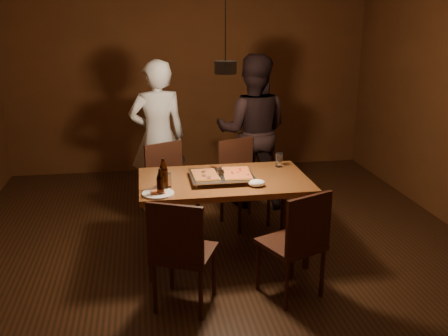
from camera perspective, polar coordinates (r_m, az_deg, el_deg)
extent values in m
plane|color=#3A1D0F|center=(4.56, 0.14, -11.01)|extent=(6.00, 6.00, 0.00)
plane|color=#5B2F14|center=(7.03, -4.00, 11.02)|extent=(5.00, 0.00, 5.00)
plane|color=#5B2F14|center=(1.40, 22.19, -17.13)|extent=(5.00, 0.00, 5.00)
cube|color=brown|center=(4.45, 0.00, -1.54)|extent=(1.50, 0.90, 0.05)
cylinder|color=#38190F|center=(4.20, -8.31, -8.47)|extent=(0.06, 0.06, 0.70)
cylinder|color=#38190F|center=(4.41, 9.49, -7.20)|extent=(0.06, 0.06, 0.70)
cylinder|color=#38190F|center=(4.88, -8.54, -4.73)|extent=(0.06, 0.06, 0.70)
cylinder|color=#38190F|center=(5.06, 6.82, -3.81)|extent=(0.06, 0.06, 0.70)
cube|color=#38190F|center=(5.11, -5.82, -2.63)|extent=(0.56, 0.56, 0.04)
cube|color=#38190F|center=(5.19, -6.90, 0.46)|extent=(0.39, 0.20, 0.45)
cube|color=#38190F|center=(5.24, 2.43, -2.04)|extent=(0.55, 0.55, 0.04)
cube|color=#38190F|center=(5.32, 1.33, 0.98)|extent=(0.40, 0.18, 0.45)
cube|color=#38190F|center=(3.83, -4.52, -9.68)|extent=(0.55, 0.55, 0.04)
cube|color=#38190F|center=(3.56, -5.61, -7.56)|extent=(0.40, 0.20, 0.45)
cube|color=#38190F|center=(3.99, 7.64, -8.62)|extent=(0.55, 0.55, 0.04)
cube|color=#38190F|center=(3.76, 9.66, -6.35)|extent=(0.40, 0.19, 0.45)
cube|color=silver|center=(4.41, -0.28, -1.06)|extent=(0.59, 0.50, 0.05)
cube|color=maroon|center=(4.37, -2.15, -0.77)|extent=(0.23, 0.34, 0.02)
cube|color=gold|center=(4.41, 1.49, -0.59)|extent=(0.27, 0.40, 0.02)
cylinder|color=black|center=(4.05, -7.28, -2.17)|extent=(0.06, 0.06, 0.14)
cone|color=black|center=(4.01, -7.34, -0.65)|extent=(0.06, 0.06, 0.08)
cylinder|color=black|center=(4.17, -6.90, -1.37)|extent=(0.07, 0.07, 0.18)
cone|color=black|center=(4.12, -6.97, 0.43)|extent=(0.07, 0.07, 0.10)
cylinder|color=silver|center=(4.25, -6.55, -1.38)|extent=(0.08, 0.08, 0.12)
cylinder|color=silver|center=(4.80, 6.32, 0.92)|extent=(0.07, 0.07, 0.14)
cylinder|color=white|center=(4.09, -7.54, -2.92)|extent=(0.26, 0.26, 0.02)
cube|color=gold|center=(4.09, -7.55, -2.74)|extent=(0.11, 0.09, 0.01)
ellipsoid|color=white|center=(4.25, 3.76, -1.73)|extent=(0.15, 0.11, 0.06)
imported|color=silver|center=(5.57, -7.58, 3.50)|extent=(0.67, 0.50, 1.70)
imported|color=black|center=(5.71, 3.27, 4.18)|extent=(0.99, 0.86, 1.74)
cylinder|color=black|center=(4.04, 0.16, 11.44)|extent=(0.18, 0.18, 0.10)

